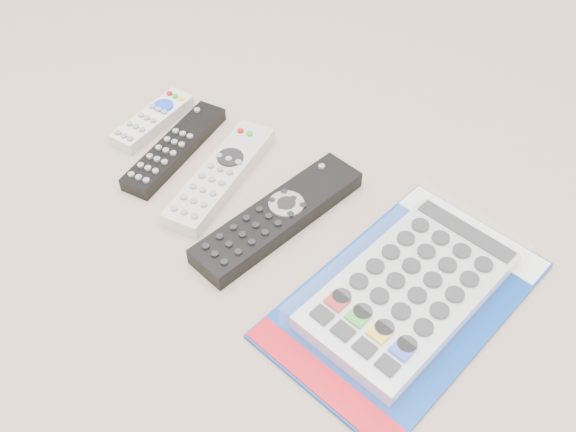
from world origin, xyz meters
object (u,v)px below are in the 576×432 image
Objects in this scene: remote_small_grey at (153,120)px; remote_slim_black at (175,148)px; jumbo_remote_packaged at (410,288)px; remote_silver_dvd at (221,175)px; remote_large_black at (278,216)px.

remote_small_grey is 0.08m from remote_slim_black.
jumbo_remote_packaged is (0.45, -0.07, 0.01)m from remote_small_grey.
remote_slim_black is 0.91× the size of remote_silver_dvd.
remote_large_black is 0.73× the size of jumbo_remote_packaged.
remote_large_black is at bearing -13.15° from remote_small_grey.
remote_small_grey is at bearing 150.48° from remote_slim_black.
remote_large_black is (0.20, -0.03, 0.00)m from remote_slim_black.
remote_slim_black is 0.78× the size of remote_large_black.
remote_slim_black is 0.39m from jumbo_remote_packaged.
remote_silver_dvd is 0.85× the size of remote_large_black.
remote_small_grey is 0.40× the size of jumbo_remote_packaged.
remote_small_grey is 0.55× the size of remote_large_black.
remote_small_grey is at bearing -179.45° from jumbo_remote_packaged.
remote_slim_black is at bearing -176.66° from jumbo_remote_packaged.
remote_silver_dvd is (0.16, -0.04, 0.00)m from remote_small_grey.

